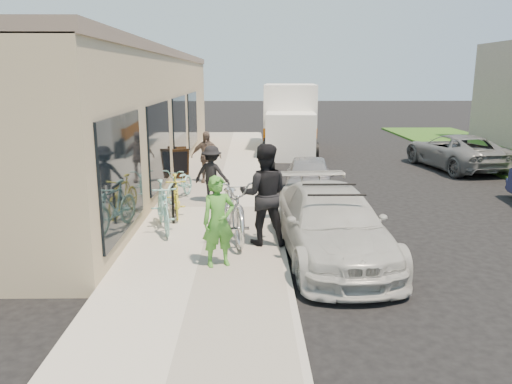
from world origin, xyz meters
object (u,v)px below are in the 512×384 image
object	(u,v)px
woman_rider	(218,222)
cruiser_bike_c	(176,196)
sandwich_board	(179,163)
sedan_silver	(309,178)
bystander_b	(206,157)
sedan_white	(331,224)
man_standing	(264,194)
bike_rack	(174,198)
cruiser_bike_b	(180,184)
cruiser_bike_a	(163,206)
tandem_bike	(234,206)
moving_truck	(290,122)
far_car_gray	(455,151)
bystander_a	(212,174)

from	to	relation	value
woman_rider	cruiser_bike_c	size ratio (longest dim) A/B	1.00
sandwich_board	sedan_silver	bearing A→B (deg)	-43.73
sedan_silver	bystander_b	size ratio (longest dim) A/B	2.15
sedan_white	sedan_silver	world-z (taller)	sedan_white
sedan_white	man_standing	world-z (taller)	man_standing
bike_rack	sandwich_board	size ratio (longest dim) A/B	0.87
sedan_silver	cruiser_bike_b	distance (m)	3.62
bike_rack	cruiser_bike_a	size ratio (longest dim) A/B	0.49
bike_rack	tandem_bike	size ratio (longest dim) A/B	0.35
tandem_bike	cruiser_bike_b	world-z (taller)	tandem_bike
moving_truck	cruiser_bike_a	size ratio (longest dim) A/B	3.56
bike_rack	sedan_silver	bearing A→B (deg)	38.55
man_standing	cruiser_bike_a	bearing A→B (deg)	-20.74
cruiser_bike_b	cruiser_bike_c	size ratio (longest dim) A/B	1.04
woman_rider	cruiser_bike_a	bearing A→B (deg)	102.99
cruiser_bike_a	bystander_b	bearing A→B (deg)	67.57
bike_rack	moving_truck	world-z (taller)	moving_truck
sandwich_board	woman_rider	world-z (taller)	woman_rider
far_car_gray	bystander_a	xyz separation A→B (m)	(-8.65, -5.52, 0.25)
tandem_bike	cruiser_bike_b	bearing A→B (deg)	106.07
sedan_white	bystander_b	xyz separation A→B (m)	(-2.88, 6.25, 0.29)
sedan_silver	moving_truck	world-z (taller)	moving_truck
moving_truck	bystander_a	world-z (taller)	moving_truck
man_standing	cruiser_bike_c	world-z (taller)	man_standing
tandem_bike	woman_rider	size ratio (longest dim) A/B	1.53
woman_rider	bike_rack	bearing A→B (deg)	93.16
sandwich_board	woman_rider	size ratio (longest dim) A/B	0.62
woman_rider	cruiser_bike_b	size ratio (longest dim) A/B	0.97
sandwich_board	sedan_silver	distance (m)	4.47
woman_rider	cruiser_bike_a	size ratio (longest dim) A/B	0.91
sedan_silver	man_standing	bearing A→B (deg)	-101.88
sandwich_board	tandem_bike	xyz separation A→B (m)	(1.96, -6.00, 0.14)
man_standing	bystander_b	bearing A→B (deg)	-72.72
moving_truck	tandem_bike	world-z (taller)	moving_truck
sedan_white	sedan_silver	xyz separation A→B (m)	(0.15, 4.77, -0.07)
bike_rack	cruiser_bike_b	size ratio (longest dim) A/B	0.52
sedan_white	cruiser_bike_a	size ratio (longest dim) A/B	2.65
bystander_a	moving_truck	bearing A→B (deg)	-86.23
woman_rider	moving_truck	bearing A→B (deg)	61.19
sandwich_board	bystander_b	size ratio (longest dim) A/B	0.62
sedan_white	moving_truck	world-z (taller)	moving_truck
tandem_bike	bystander_a	world-z (taller)	bystander_a
tandem_bike	bystander_a	size ratio (longest dim) A/B	1.64
far_car_gray	cruiser_bike_c	bearing A→B (deg)	26.55
cruiser_bike_c	bystander_b	distance (m)	3.82
cruiser_bike_c	woman_rider	bearing A→B (deg)	-79.94
sandwich_board	moving_truck	world-z (taller)	moving_truck
sedan_white	cruiser_bike_c	size ratio (longest dim) A/B	2.93
tandem_bike	far_car_gray	bearing A→B (deg)	36.76
moving_truck	far_car_gray	xyz separation A→B (m)	(5.81, -4.66, -0.68)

